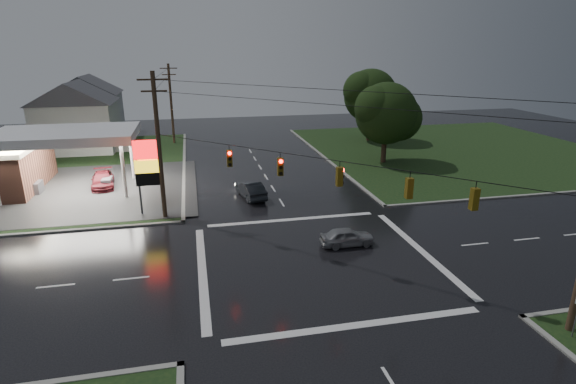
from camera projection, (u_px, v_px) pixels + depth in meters
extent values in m
plane|color=black|center=(317.00, 260.00, 27.84)|extent=(120.00, 120.00, 0.00)
cube|color=black|center=(9.00, 173.00, 46.76)|extent=(36.00, 36.00, 0.08)
cube|color=black|center=(458.00, 150.00, 57.21)|extent=(36.00, 36.00, 0.08)
cube|color=#2D2D2D|center=(50.00, 192.00, 40.52)|extent=(26.00, 18.00, 0.02)
cylinder|color=silver|center=(124.00, 170.00, 38.39)|extent=(0.30, 0.30, 5.00)
cylinder|color=silver|center=(20.00, 160.00, 41.96)|extent=(0.30, 0.30, 5.00)
cylinder|color=silver|center=(132.00, 155.00, 43.96)|extent=(0.30, 0.30, 5.00)
cube|color=silver|center=(65.00, 135.00, 39.34)|extent=(12.00, 8.00, 0.80)
cube|color=white|center=(65.00, 140.00, 39.47)|extent=(11.40, 7.40, 0.04)
cube|color=#59595E|center=(37.00, 188.00, 40.17)|extent=(0.80, 1.60, 1.10)
cube|color=#59595E|center=(107.00, 184.00, 41.38)|extent=(0.80, 1.60, 1.10)
cylinder|color=#59595E|center=(139.00, 178.00, 34.39)|extent=(0.16, 0.16, 6.00)
cylinder|color=#59595E|center=(160.00, 177.00, 34.71)|extent=(0.16, 0.16, 6.00)
cube|color=#FB0D11|center=(147.00, 150.00, 33.87)|extent=(2.00, 0.35, 1.40)
cube|color=gold|center=(148.00, 166.00, 34.28)|extent=(2.00, 0.35, 1.00)
cube|color=black|center=(149.00, 179.00, 34.59)|extent=(2.00, 0.35, 1.00)
cylinder|color=#382619|center=(159.00, 148.00, 33.05)|extent=(0.32, 0.32, 11.00)
cube|color=#382619|center=(153.00, 79.00, 31.53)|extent=(2.20, 0.12, 0.12)
cube|color=#382619|center=(154.00, 91.00, 31.78)|extent=(1.80, 0.12, 0.12)
cylinder|color=#382619|center=(171.00, 104.00, 59.61)|extent=(0.32, 0.32, 10.50)
cube|color=#382619|center=(168.00, 68.00, 58.17)|extent=(2.20, 0.12, 0.12)
cube|color=#382619|center=(169.00, 75.00, 58.42)|extent=(1.80, 0.12, 0.12)
cube|color=#59470C|center=(230.00, 158.00, 29.56)|extent=(0.34, 0.34, 1.10)
cylinder|color=#FF0C07|center=(230.00, 153.00, 29.26)|extent=(0.22, 0.08, 0.22)
cube|color=#59470C|center=(280.00, 167.00, 27.48)|extent=(0.34, 0.34, 1.10)
cylinder|color=#FF0C07|center=(281.00, 161.00, 27.18)|extent=(0.22, 0.08, 0.22)
cube|color=#59470C|center=(339.00, 177.00, 25.41)|extent=(0.34, 0.34, 1.10)
cylinder|color=#FF0C07|center=(343.00, 170.00, 25.33)|extent=(0.08, 0.22, 0.22)
cube|color=#59470C|center=(409.00, 188.00, 23.33)|extent=(0.34, 0.34, 1.10)
cylinder|color=#FF0C07|center=(408.00, 180.00, 23.40)|extent=(0.22, 0.08, 0.22)
cube|color=#59470C|center=(474.00, 199.00, 21.67)|extent=(0.34, 0.34, 1.10)
cylinder|color=#FF0C07|center=(473.00, 190.00, 21.74)|extent=(0.22, 0.08, 0.22)
cube|color=silver|center=(78.00, 127.00, 56.14)|extent=(9.00, 8.00, 6.00)
cube|color=gray|center=(125.00, 145.00, 58.01)|extent=(1.60, 4.80, 0.80)
cube|color=silver|center=(89.00, 114.00, 67.09)|extent=(9.00, 8.00, 6.00)
cube|color=gray|center=(128.00, 130.00, 68.96)|extent=(1.60, 4.80, 0.80)
cylinder|color=black|center=(384.00, 141.00, 50.31)|extent=(0.56, 0.56, 5.04)
sphere|color=black|center=(386.00, 113.00, 49.36)|extent=(6.80, 6.80, 6.80)
sphere|color=black|center=(399.00, 118.00, 50.18)|extent=(5.10, 5.10, 5.10)
sphere|color=black|center=(376.00, 108.00, 48.50)|extent=(4.76, 4.76, 4.76)
cylinder|color=black|center=(369.00, 121.00, 61.98)|extent=(0.56, 0.56, 5.60)
sphere|color=black|center=(370.00, 96.00, 60.93)|extent=(7.20, 7.20, 7.20)
sphere|color=black|center=(382.00, 100.00, 61.78)|extent=(5.40, 5.40, 5.40)
sphere|color=black|center=(362.00, 90.00, 60.02)|extent=(5.04, 5.04, 5.04)
imported|color=black|center=(251.00, 190.00, 39.06)|extent=(2.38, 4.68, 1.47)
imported|color=gray|center=(347.00, 237.00, 29.72)|extent=(3.58, 1.45, 1.22)
imported|color=#551319|center=(103.00, 180.00, 42.01)|extent=(2.59, 5.03, 1.39)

